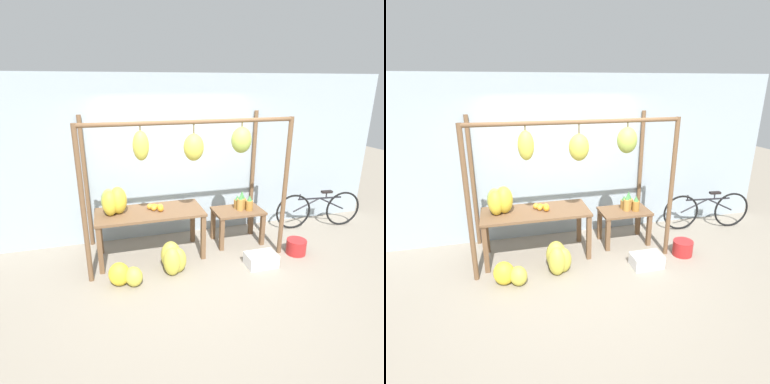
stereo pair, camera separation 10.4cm
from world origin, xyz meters
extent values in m
plane|color=gray|center=(0.00, 0.00, 0.00)|extent=(20.00, 20.00, 0.00)
cube|color=#99A8B2|center=(0.00, 1.43, 1.40)|extent=(8.00, 0.08, 2.80)
cylinder|color=brown|center=(-1.48, 0.22, 1.09)|extent=(0.07, 0.07, 2.19)
cylinder|color=brown|center=(1.48, 0.22, 1.09)|extent=(0.07, 0.07, 2.19)
cylinder|color=brown|center=(-1.48, 1.34, 1.09)|extent=(0.07, 0.07, 2.19)
cylinder|color=brown|center=(1.48, 1.34, 1.09)|extent=(0.07, 0.07, 2.19)
cylinder|color=brown|center=(0.00, 0.22, 2.16)|extent=(2.96, 0.06, 0.06)
cylinder|color=brown|center=(-0.69, 0.22, 2.10)|extent=(0.02, 0.02, 0.05)
ellipsoid|color=gold|center=(-0.69, 0.22, 1.88)|extent=(0.21, 0.19, 0.39)
cylinder|color=brown|center=(0.02, 0.22, 2.07)|extent=(0.02, 0.02, 0.12)
ellipsoid|color=gold|center=(0.02, 0.22, 1.82)|extent=(0.28, 0.25, 0.37)
cylinder|color=brown|center=(0.71, 0.22, 2.10)|extent=(0.02, 0.02, 0.06)
ellipsoid|color=#9EB247|center=(0.71, 0.22, 1.89)|extent=(0.29, 0.26, 0.37)
cube|color=brown|center=(-0.55, 0.68, 0.75)|extent=(1.65, 0.71, 0.04)
cube|color=brown|center=(-1.33, 0.37, 0.37)|extent=(0.07, 0.07, 0.73)
cube|color=brown|center=(0.22, 0.37, 0.37)|extent=(0.07, 0.07, 0.73)
cube|color=brown|center=(-1.33, 0.99, 0.37)|extent=(0.07, 0.07, 0.73)
cube|color=brown|center=(0.22, 0.99, 0.37)|extent=(0.07, 0.07, 0.73)
cube|color=brown|center=(0.96, 0.77, 0.58)|extent=(0.83, 0.54, 0.04)
cube|color=brown|center=(0.59, 0.55, 0.28)|extent=(0.07, 0.07, 0.56)
cube|color=brown|center=(1.33, 0.55, 0.28)|extent=(0.07, 0.07, 0.56)
cube|color=brown|center=(0.59, 0.99, 0.28)|extent=(0.07, 0.07, 0.56)
cube|color=brown|center=(1.33, 0.99, 0.28)|extent=(0.07, 0.07, 0.56)
ellipsoid|color=gold|center=(-1.01, 0.72, 0.98)|extent=(0.28, 0.30, 0.42)
ellipsoid|color=#9EB247|center=(-1.14, 0.74, 0.97)|extent=(0.30, 0.32, 0.39)
ellipsoid|color=gold|center=(-1.13, 0.67, 0.96)|extent=(0.25, 0.27, 0.38)
sphere|color=orange|center=(-0.39, 0.62, 0.82)|extent=(0.10, 0.10, 0.10)
sphere|color=orange|center=(-0.47, 0.74, 0.81)|extent=(0.08, 0.08, 0.08)
sphere|color=orange|center=(-0.38, 0.70, 0.82)|extent=(0.09, 0.09, 0.09)
sphere|color=orange|center=(-0.49, 0.68, 0.82)|extent=(0.09, 0.09, 0.09)
sphere|color=orange|center=(-0.47, 0.77, 0.81)|extent=(0.08, 0.08, 0.08)
sphere|color=orange|center=(-0.43, 0.75, 0.81)|extent=(0.07, 0.07, 0.07)
sphere|color=orange|center=(-0.54, 0.76, 0.82)|extent=(0.09, 0.09, 0.09)
cylinder|color=olive|center=(0.97, 0.85, 0.67)|extent=(0.11, 0.11, 0.15)
cone|color=#428442|center=(0.97, 0.85, 0.79)|extent=(0.08, 0.08, 0.08)
cylinder|color=#B27F38|center=(0.99, 0.75, 0.70)|extent=(0.11, 0.11, 0.20)
cone|color=#428442|center=(0.99, 0.75, 0.84)|extent=(0.08, 0.08, 0.08)
cylinder|color=#B27F38|center=(1.05, 0.83, 0.68)|extent=(0.15, 0.15, 0.18)
cone|color=#428442|center=(1.05, 0.83, 0.84)|extent=(0.10, 0.10, 0.14)
cylinder|color=#A3702D|center=(1.13, 0.70, 0.68)|extent=(0.12, 0.12, 0.17)
cone|color=#428442|center=(1.13, 0.70, 0.81)|extent=(0.08, 0.08, 0.09)
ellipsoid|color=gold|center=(-0.91, -0.06, 0.14)|extent=(0.34, 0.34, 0.28)
ellipsoid|color=yellow|center=(-1.10, 0.01, 0.17)|extent=(0.35, 0.33, 0.33)
ellipsoid|color=gold|center=(-0.25, 0.11, 0.19)|extent=(0.28, 0.26, 0.38)
ellipsoid|color=gold|center=(-0.33, 0.23, 0.22)|extent=(0.33, 0.30, 0.44)
ellipsoid|color=gold|center=(-0.35, 0.05, 0.22)|extent=(0.35, 0.35, 0.43)
cube|color=silver|center=(1.01, -0.06, 0.10)|extent=(0.46, 0.30, 0.20)
cylinder|color=#AD2323|center=(1.72, 0.12, 0.12)|extent=(0.32, 0.32, 0.24)
torus|color=black|center=(3.20, 0.87, 0.34)|extent=(0.68, 0.11, 0.68)
torus|color=black|center=(2.19, 0.98, 0.34)|extent=(0.68, 0.11, 0.68)
cylinder|color=black|center=(2.69, 0.92, 0.58)|extent=(0.86, 0.13, 0.03)
cylinder|color=black|center=(2.94, 0.90, 0.46)|extent=(0.52, 0.09, 0.27)
cylinder|color=black|center=(2.44, 0.95, 0.46)|extent=(0.52, 0.09, 0.27)
cylinder|color=black|center=(2.82, 0.91, 0.63)|extent=(0.02, 0.02, 0.10)
cube|color=black|center=(2.82, 0.91, 0.70)|extent=(0.21, 0.10, 0.04)
cylinder|color=black|center=(2.29, 0.97, 0.63)|extent=(0.02, 0.02, 0.10)
camera|label=1|loc=(-1.15, -3.90, 2.65)|focal=30.00mm
camera|label=2|loc=(-1.05, -3.92, 2.65)|focal=30.00mm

